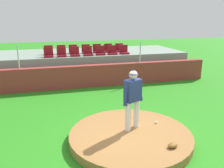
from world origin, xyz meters
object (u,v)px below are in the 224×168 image
stadium_chair_7 (49,52)px  stadium_chair_4 (100,52)px  baseball (156,122)px  stadium_chair_8 (61,51)px  fielding_glove (173,145)px  stadium_chair_6 (124,51)px  stadium_chair_10 (86,50)px  stadium_chair_13 (119,49)px  stadium_chair_1 (62,54)px  stadium_chair_5 (112,52)px  stadium_chair_11 (97,50)px  stadium_chair_12 (108,49)px  stadium_chair_0 (49,54)px  stadium_chair_3 (88,53)px  stadium_chair_9 (73,51)px  pitcher (133,95)px  stadium_chair_2 (75,53)px

stadium_chair_7 → stadium_chair_4: bearing=162.0°
baseball → stadium_chair_8: bearing=107.5°
fielding_glove → stadium_chair_6: size_ratio=0.60×
stadium_chair_4 → stadium_chair_10: size_ratio=1.00×
stadium_chair_13 → stadium_chair_1: bearing=14.7°
baseball → stadium_chair_5: 6.73m
stadium_chair_11 → stadium_chair_12: same height
fielding_glove → stadium_chair_8: size_ratio=0.60×
stadium_chair_0 → stadium_chair_10: same height
stadium_chair_0 → stadium_chair_13: (4.17, 0.92, 0.00)m
stadium_chair_1 → stadium_chair_11: same height
stadium_chair_11 → fielding_glove: bearing=90.4°
stadium_chair_3 → stadium_chair_9: size_ratio=1.00×
pitcher → stadium_chair_3: size_ratio=3.59×
baseball → fielding_glove: (-0.21, -1.37, 0.02)m
stadium_chair_0 → stadium_chair_6: (4.18, 0.05, 0.00)m
stadium_chair_5 → stadium_chair_8: (-2.75, 0.87, 0.00)m
stadium_chair_11 → stadium_chair_12: bearing=-178.1°
fielding_glove → stadium_chair_5: bearing=62.9°
stadium_chair_6 → stadium_chair_9: 2.93m
stadium_chair_5 → stadium_chair_12: 0.91m
pitcher → stadium_chair_1: pitcher is taller
stadium_chair_0 → stadium_chair_13: same height
baseball → stadium_chair_7: (-3.06, 7.49, 1.30)m
stadium_chair_12 → stadium_chair_13: same height
baseball → stadium_chair_12: 7.62m
baseball → stadium_chair_2: 6.88m
baseball → stadium_chair_8: stadium_chair_8 is taller
stadium_chair_4 → stadium_chair_1: bearing=1.2°
baseball → stadium_chair_0: size_ratio=0.15×
stadium_chair_5 → stadium_chair_12: same height
stadium_chair_3 → stadium_chair_0: bearing=0.0°
stadium_chair_1 → stadium_chair_13: 3.62m
stadium_chair_12 → stadium_chair_13: (0.68, -0.04, 0.00)m
stadium_chair_12 → pitcher: bearing=80.6°
stadium_chair_0 → stadium_chair_1: bearing=-179.8°
pitcher → stadium_chair_12: bearing=55.4°
stadium_chair_11 → stadium_chair_12: size_ratio=1.00×
stadium_chair_0 → stadium_chair_6: 4.18m
stadium_chair_6 → stadium_chair_8: size_ratio=1.00×
stadium_chair_4 → pitcher: bearing=85.3°
stadium_chair_4 → stadium_chair_11: size_ratio=1.00×
stadium_chair_4 → stadium_chair_7: same height
stadium_chair_4 → stadium_chair_11: 0.89m
stadium_chair_3 → stadium_chair_5: size_ratio=1.00×
stadium_chair_11 → stadium_chair_10: bearing=2.6°
baseball → stadium_chair_9: size_ratio=0.15×
stadium_chair_5 → stadium_chair_12: size_ratio=1.00×
stadium_chair_6 → fielding_glove: bearing=80.7°
stadium_chair_0 → stadium_chair_4: (2.78, 0.05, 0.00)m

